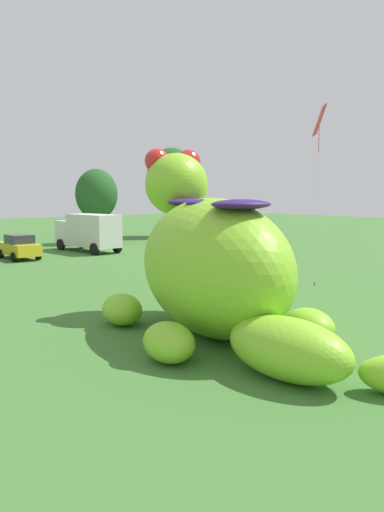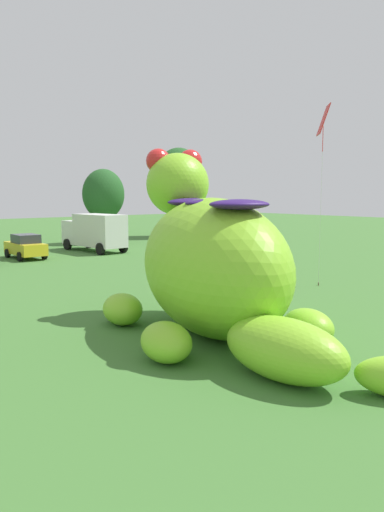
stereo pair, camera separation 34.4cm
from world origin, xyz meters
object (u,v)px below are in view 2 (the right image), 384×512
box_truck (95,231)px  spectator_by_cars (203,269)px  car_yellow (26,246)px  giant_inflatable_creature (213,264)px  tethered_flying_kite (323,123)px

box_truck → spectator_by_cars: box_truck is taller
box_truck → spectator_by_cars: bearing=-101.7°
car_yellow → box_truck: bearing=8.8°
car_yellow → spectator_by_cars: size_ratio=2.43×
giant_inflatable_creature → car_yellow: size_ratio=3.03×
spectator_by_cars → car_yellow: bearing=98.7°
box_truck → tethered_flying_kite: (1.01, -20.64, 6.33)m
giant_inflatable_creature → tethered_flying_kite: (9.95, 3.10, 5.64)m
box_truck → tethered_flying_kite: bearing=-87.2°
spectator_by_cars → tethered_flying_kite: size_ratio=0.19×
giant_inflatable_creature → box_truck: (8.93, 23.74, -0.68)m
spectator_by_cars → tethered_flying_kite: 9.12m
car_yellow → spectator_by_cars: 16.37m
box_truck → spectator_by_cars: (-3.54, -17.12, -0.75)m
giant_inflatable_creature → tethered_flying_kite: tethered_flying_kite is taller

